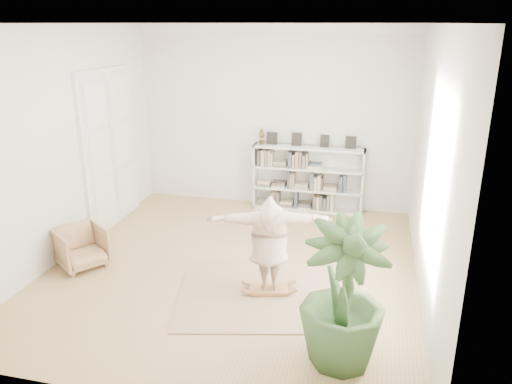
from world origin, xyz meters
TOP-DOWN VIEW (x-y plane):
  - floor at (0.00, 0.00)m, footprint 6.00×6.00m
  - room_shell at (0.00, 2.94)m, footprint 6.00×6.00m
  - doors at (-2.70, 1.30)m, footprint 0.09×1.78m
  - bookshelf at (0.74, 2.82)m, footprint 2.20×0.35m
  - armchair at (-2.30, -0.50)m, footprint 0.96×0.95m
  - rug at (0.70, -0.64)m, footprint 2.89×2.52m
  - rocker_board at (0.70, -0.64)m, footprint 0.59×0.43m
  - person at (0.70, -0.64)m, footprint 1.73×0.82m
  - houseplant at (1.79, -1.90)m, footprint 1.17×1.17m

SIDE VIEW (x-z plane):
  - floor at x=0.00m, z-range 0.00..0.00m
  - rug at x=0.70m, z-range 0.00..0.02m
  - rocker_board at x=0.70m, z-range 0.01..0.13m
  - armchair at x=-2.30m, z-range 0.00..0.63m
  - bookshelf at x=0.74m, z-range -0.18..1.46m
  - person at x=0.70m, z-range 0.13..1.49m
  - houseplant at x=1.79m, z-range 0.00..1.68m
  - doors at x=-2.70m, z-range -0.06..2.86m
  - room_shell at x=0.00m, z-range 0.51..6.51m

